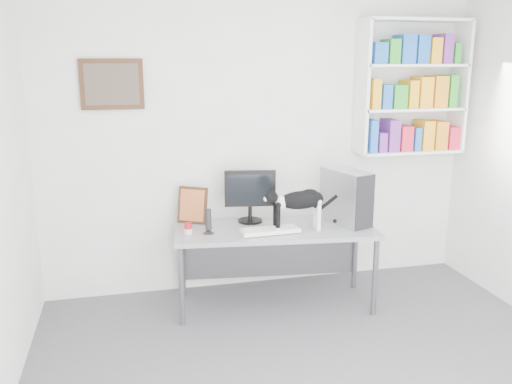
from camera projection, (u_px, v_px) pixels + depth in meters
room at (347, 195)px, 3.08m from camera, size 4.01×4.01×2.70m
bookshelf at (412, 87)px, 5.03m from camera, size 1.03×0.28×1.24m
wall_art at (112, 84)px, 4.52m from camera, size 0.52×0.04×0.42m
desk at (275, 267)px, 4.69m from camera, size 1.76×0.85×0.71m
monitor at (250, 196)px, 4.73m from camera, size 0.47×0.28×0.47m
keyboard at (270, 230)px, 4.48m from camera, size 0.50×0.21×0.04m
pc_tower at (346, 197)px, 4.70m from camera, size 0.35×0.52×0.47m
speaker at (208, 221)px, 4.44m from camera, size 0.09×0.09×0.22m
leaning_print at (193, 204)px, 4.73m from camera, size 0.28×0.22×0.33m
soup_can at (188, 229)px, 4.44m from camera, size 0.07×0.07×0.09m
cat at (299, 210)px, 4.48m from camera, size 0.59×0.19×0.36m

